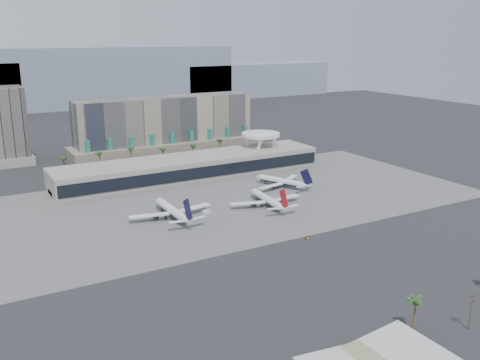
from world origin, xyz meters
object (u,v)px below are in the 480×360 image
utility_pole (471,308)px  taxiway_sign (307,238)px  airliner_centre (268,200)px  service_vehicle_b (232,205)px  airliner_right (282,181)px  airliner_left (172,211)px  service_vehicle_a (206,212)px

utility_pole → taxiway_sign: (1.32, 83.23, -6.65)m
airliner_centre → service_vehicle_b: bearing=157.7°
utility_pole → airliner_right: airliner_right is taller
utility_pole → taxiway_sign: size_ratio=5.47×
airliner_left → airliner_centre: (49.78, -7.15, -0.27)m
airliner_right → utility_pole: bearing=-127.0°
service_vehicle_b → utility_pole: bearing=-75.6°
airliner_right → service_vehicle_a: bearing=176.4°
airliner_centre → airliner_left: bearing=176.8°
airliner_centre → taxiway_sign: 48.21m
airliner_right → service_vehicle_a: 63.07m
utility_pole → service_vehicle_b: bearing=92.2°
utility_pole → service_vehicle_b: 139.03m
airliner_left → service_vehicle_a: (16.89, -2.51, -2.82)m
airliner_right → service_vehicle_b: (-42.58, -17.77, -2.48)m
airliner_left → taxiway_sign: bearing=-53.8°
airliner_centre → utility_pole: bearing=-89.8°
airliner_left → service_vehicle_a: airliner_left is taller
taxiway_sign → service_vehicle_a: bearing=110.7°
airliner_centre → taxiway_sign: airliner_centre is taller
service_vehicle_b → airliner_centre: bearing=-15.1°
airliner_left → taxiway_sign: (40.23, -54.31, -3.31)m
airliner_centre → service_vehicle_b: size_ratio=11.48×
service_vehicle_b → taxiway_sign: bearing=-70.9°
utility_pole → airliner_centre: bearing=85.2°
utility_pole → airliner_left: airliner_left is taller
airliner_left → airliner_centre: bearing=-8.5°
service_vehicle_a → taxiway_sign: bearing=-78.3°
utility_pole → taxiway_sign: utility_pole is taller
airliner_left → airliner_right: airliner_left is taller
airliner_left → airliner_centre: size_ratio=1.08×
service_vehicle_a → service_vehicle_b: size_ratio=1.13×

